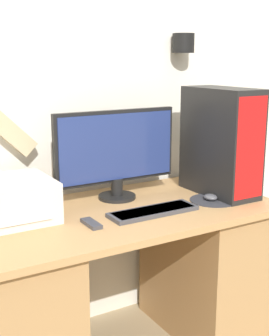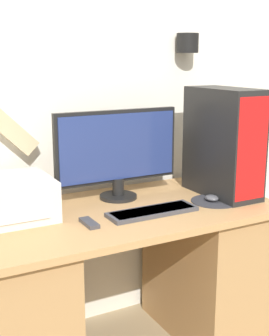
% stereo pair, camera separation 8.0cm
% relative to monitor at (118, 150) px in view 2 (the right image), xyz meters
% --- Properties ---
extents(wall_back, '(6.40, 0.17, 2.80)m').
position_rel_monitor_xyz_m(wall_back, '(-0.10, 0.24, 0.39)').
color(wall_back, silver).
rests_on(wall_back, ground_plane).
extents(desk, '(1.42, 0.71, 0.73)m').
position_rel_monitor_xyz_m(desk, '(-0.08, -0.17, -0.59)').
color(desk, tan).
rests_on(desk, ground_plane).
extents(monitor, '(0.62, 0.18, 0.42)m').
position_rel_monitor_xyz_m(monitor, '(0.00, 0.00, 0.00)').
color(monitor, black).
rests_on(monitor, desk).
extents(keyboard, '(0.40, 0.13, 0.02)m').
position_rel_monitor_xyz_m(keyboard, '(0.03, -0.28, -0.22)').
color(keyboard, '#3D3D42').
rests_on(keyboard, desk).
extents(mousepad, '(0.23, 0.23, 0.00)m').
position_rel_monitor_xyz_m(mousepad, '(0.37, -0.27, -0.23)').
color(mousepad, '#2D2D33').
rests_on(mousepad, desk).
extents(mouse, '(0.06, 0.07, 0.03)m').
position_rel_monitor_xyz_m(mouse, '(0.36, -0.26, -0.22)').
color(mouse, '#4C4C51').
rests_on(mouse, mousepad).
extents(computer_tower, '(0.19, 0.41, 0.52)m').
position_rel_monitor_xyz_m(computer_tower, '(0.48, -0.18, 0.03)').
color(computer_tower, black).
rests_on(computer_tower, desk).
extents(printer, '(0.36, 0.35, 0.17)m').
position_rel_monitor_xyz_m(printer, '(-0.54, -0.04, -0.15)').
color(printer, beige).
rests_on(printer, desk).
extents(remote_control, '(0.04, 0.12, 0.02)m').
position_rel_monitor_xyz_m(remote_control, '(-0.27, -0.28, -0.23)').
color(remote_control, '#38383D').
rests_on(remote_control, desk).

